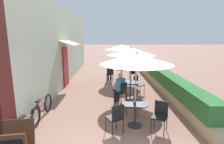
{
  "coord_description": "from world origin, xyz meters",
  "views": [
    {
      "loc": [
        -0.01,
        -3.22,
        2.66
      ],
      "look_at": [
        0.15,
        5.07,
        1.0
      ],
      "focal_mm": 28.0,
      "sensor_mm": 36.0,
      "label": 1
    }
  ],
  "objects_px": {
    "seated_patron_far_left": "(110,70)",
    "bicycle_second": "(42,108)",
    "cafe_chair_far_left": "(110,73)",
    "cafe_chair_mid_right": "(138,83)",
    "cafe_chair_near_back": "(160,114)",
    "seated_patron_mid_left": "(120,86)",
    "cafe_chair_far_right": "(133,72)",
    "cafe_chair_mid_left": "(122,91)",
    "patio_umbrella_near": "(136,59)",
    "coffee_cup_near": "(135,103)",
    "patio_table_mid": "(130,86)",
    "cafe_chair_near_left": "(129,101)",
    "patio_umbrella_far": "(122,47)",
    "cafe_chair_near_right": "(116,117)",
    "patio_umbrella_mid": "(131,52)",
    "coffee_cup_mid": "(131,80)",
    "bicycle_leaning": "(28,125)",
    "patio_table_near": "(135,109)",
    "patio_table_far": "(122,72)"
  },
  "relations": [
    {
      "from": "cafe_chair_far_left",
      "to": "cafe_chair_far_right",
      "type": "bearing_deg",
      "value": 5.95
    },
    {
      "from": "cafe_chair_near_right",
      "to": "bicycle_leaning",
      "type": "distance_m",
      "value": 2.39
    },
    {
      "from": "cafe_chair_near_right",
      "to": "cafe_chair_mid_left",
      "type": "bearing_deg",
      "value": 51.19
    },
    {
      "from": "coffee_cup_mid",
      "to": "cafe_chair_mid_left",
      "type": "bearing_deg",
      "value": -121.92
    },
    {
      "from": "seated_patron_far_left",
      "to": "coffee_cup_mid",
      "type": "bearing_deg",
      "value": -80.03
    },
    {
      "from": "patio_table_mid",
      "to": "cafe_chair_far_right",
      "type": "bearing_deg",
      "value": 80.28
    },
    {
      "from": "seated_patron_mid_left",
      "to": "cafe_chair_mid_right",
      "type": "height_order",
      "value": "seated_patron_mid_left"
    },
    {
      "from": "cafe_chair_near_back",
      "to": "patio_table_near",
      "type": "bearing_deg",
      "value": 5.95
    },
    {
      "from": "patio_table_near",
      "to": "cafe_chair_mid_right",
      "type": "xyz_separation_m",
      "value": [
        0.59,
        3.09,
        -0.01
      ]
    },
    {
      "from": "cafe_chair_near_right",
      "to": "patio_table_far",
      "type": "relative_size",
      "value": 1.1
    },
    {
      "from": "patio_table_near",
      "to": "cafe_chair_mid_right",
      "type": "bearing_deg",
      "value": 79.2
    },
    {
      "from": "seated_patron_far_left",
      "to": "seated_patron_mid_left",
      "type": "bearing_deg",
      "value": -91.43
    },
    {
      "from": "coffee_cup_near",
      "to": "patio_table_mid",
      "type": "xyz_separation_m",
      "value": [
        0.2,
        2.58,
        -0.24
      ]
    },
    {
      "from": "cafe_chair_mid_left",
      "to": "patio_umbrella_near",
      "type": "bearing_deg",
      "value": -131.08
    },
    {
      "from": "cafe_chair_far_left",
      "to": "cafe_chair_mid_right",
      "type": "bearing_deg",
      "value": -68.43
    },
    {
      "from": "bicycle_leaning",
      "to": "bicycle_second",
      "type": "distance_m",
      "value": 1.08
    },
    {
      "from": "coffee_cup_near",
      "to": "coffee_cup_mid",
      "type": "relative_size",
      "value": 1.0
    },
    {
      "from": "patio_umbrella_mid",
      "to": "coffee_cup_mid",
      "type": "relative_size",
      "value": 25.14
    },
    {
      "from": "cafe_chair_near_back",
      "to": "seated_patron_mid_left",
      "type": "bearing_deg",
      "value": -36.23
    },
    {
      "from": "cafe_chair_near_left",
      "to": "cafe_chair_mid_left",
      "type": "height_order",
      "value": "same"
    },
    {
      "from": "coffee_cup_mid",
      "to": "patio_umbrella_far",
      "type": "xyz_separation_m",
      "value": [
        -0.19,
        2.98,
        1.29
      ]
    },
    {
      "from": "patio_umbrella_near",
      "to": "patio_table_near",
      "type": "bearing_deg",
      "value": 0.0
    },
    {
      "from": "cafe_chair_near_left",
      "to": "patio_umbrella_far",
      "type": "distance_m",
      "value": 5.1
    },
    {
      "from": "patio_table_far",
      "to": "bicycle_leaning",
      "type": "bearing_deg",
      "value": -116.03
    },
    {
      "from": "patio_umbrella_near",
      "to": "seated_patron_mid_left",
      "type": "bearing_deg",
      "value": 99.98
    },
    {
      "from": "cafe_chair_mid_left",
      "to": "seated_patron_far_left",
      "type": "distance_m",
      "value": 3.69
    },
    {
      "from": "seated_patron_mid_left",
      "to": "bicycle_second",
      "type": "height_order",
      "value": "seated_patron_mid_left"
    },
    {
      "from": "patio_table_mid",
      "to": "cafe_chair_mid_right",
      "type": "bearing_deg",
      "value": 54.89
    },
    {
      "from": "patio_table_far",
      "to": "seated_patron_far_left",
      "type": "distance_m",
      "value": 0.75
    },
    {
      "from": "seated_patron_far_left",
      "to": "bicycle_second",
      "type": "bearing_deg",
      "value": -122.03
    },
    {
      "from": "patio_umbrella_mid",
      "to": "cafe_chair_far_right",
      "type": "distance_m",
      "value": 3.67
    },
    {
      "from": "patio_table_mid",
      "to": "patio_table_far",
      "type": "xyz_separation_m",
      "value": [
        -0.16,
        3.11,
        0.0
      ]
    },
    {
      "from": "cafe_chair_mid_right",
      "to": "patio_umbrella_mid",
      "type": "bearing_deg",
      "value": 5.95
    },
    {
      "from": "patio_umbrella_far",
      "to": "bicycle_second",
      "type": "relative_size",
      "value": 1.34
    },
    {
      "from": "cafe_chair_near_back",
      "to": "seated_patron_mid_left",
      "type": "distance_m",
      "value": 2.47
    },
    {
      "from": "cafe_chair_far_left",
      "to": "coffee_cup_near",
      "type": "bearing_deg",
      "value": -90.5
    },
    {
      "from": "patio_table_far",
      "to": "bicycle_second",
      "type": "xyz_separation_m",
      "value": [
        -3.0,
        -5.03,
        -0.19
      ]
    },
    {
      "from": "cafe_chair_mid_left",
      "to": "bicycle_leaning",
      "type": "bearing_deg",
      "value": 172.48
    },
    {
      "from": "patio_table_near",
      "to": "patio_table_far",
      "type": "xyz_separation_m",
      "value": [
        0.01,
        5.6,
        0.0
      ]
    },
    {
      "from": "cafe_chair_near_right",
      "to": "cafe_chair_mid_left",
      "type": "distance_m",
      "value": 2.35
    },
    {
      "from": "coffee_cup_near",
      "to": "patio_table_mid",
      "type": "distance_m",
      "value": 2.6
    },
    {
      "from": "coffee_cup_near",
      "to": "bicycle_leaning",
      "type": "xyz_separation_m",
      "value": [
        -2.94,
        -0.42,
        -0.44
      ]
    },
    {
      "from": "cafe_chair_near_right",
      "to": "patio_table_mid",
      "type": "height_order",
      "value": "cafe_chair_near_right"
    },
    {
      "from": "patio_umbrella_mid",
      "to": "coffee_cup_mid",
      "type": "height_order",
      "value": "patio_umbrella_mid"
    },
    {
      "from": "cafe_chair_mid_right",
      "to": "cafe_chair_far_right",
      "type": "height_order",
      "value": "same"
    },
    {
      "from": "cafe_chair_near_left",
      "to": "bicycle_leaning",
      "type": "relative_size",
      "value": 0.52
    },
    {
      "from": "bicycle_leaning",
      "to": "bicycle_second",
      "type": "bearing_deg",
      "value": 90.08
    },
    {
      "from": "patio_table_mid",
      "to": "cafe_chair_mid_left",
      "type": "distance_m",
      "value": 0.74
    },
    {
      "from": "patio_table_far",
      "to": "cafe_chair_far_left",
      "type": "bearing_deg",
      "value": -166.58
    },
    {
      "from": "cafe_chair_far_right",
      "to": "patio_umbrella_near",
      "type": "bearing_deg",
      "value": 75.34
    }
  ]
}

